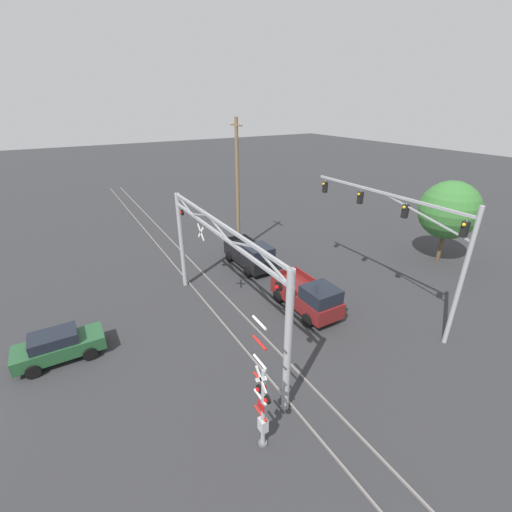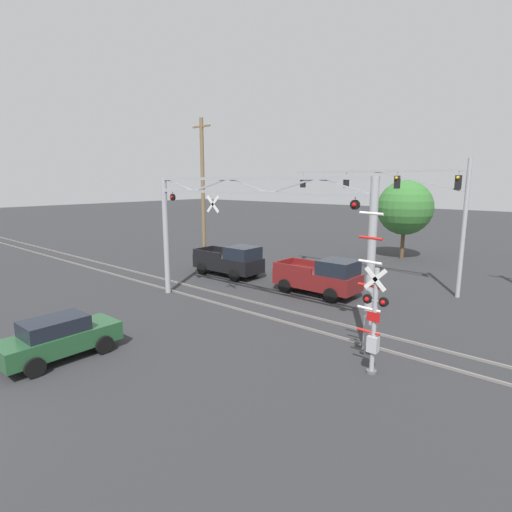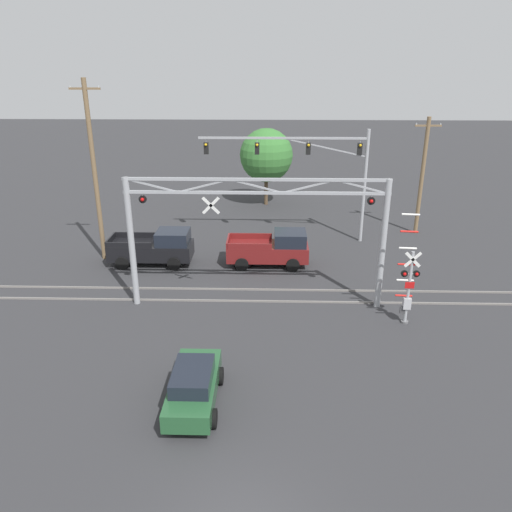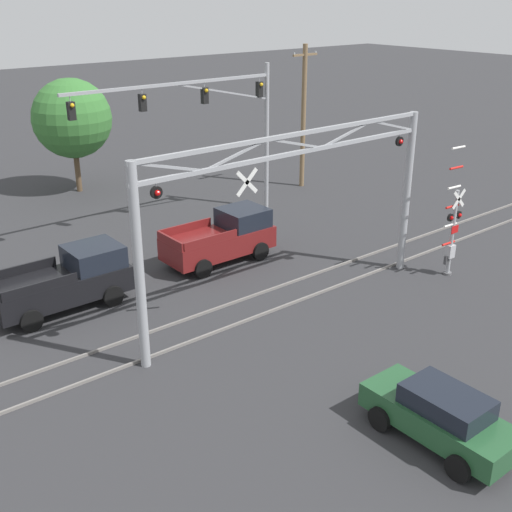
{
  "view_description": "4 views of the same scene",
  "coord_description": "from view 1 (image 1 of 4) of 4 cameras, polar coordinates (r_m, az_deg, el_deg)",
  "views": [
    {
      "loc": [
        14.89,
        7.03,
        12.08
      ],
      "look_at": [
        -0.21,
        15.85,
        4.11
      ],
      "focal_mm": 24.0,
      "sensor_mm": 36.0,
      "label": 1
    },
    {
      "loc": [
        12.48,
        -0.49,
        6.5
      ],
      "look_at": [
        -1.32,
        15.74,
        2.48
      ],
      "focal_mm": 28.0,
      "sensor_mm": 36.0,
      "label": 2
    },
    {
      "loc": [
        0.63,
        -9.73,
        11.88
      ],
      "look_at": [
        -0.05,
        14.86,
        2.19
      ],
      "focal_mm": 35.0,
      "sensor_mm": 36.0,
      "label": 3
    },
    {
      "loc": [
        -14.53,
        -2.42,
        11.11
      ],
      "look_at": [
        -0.3,
        15.32,
        1.65
      ],
      "focal_mm": 45.0,
      "sensor_mm": 36.0,
      "label": 4
    }
  ],
  "objects": [
    {
      "name": "traffic_signal_span",
      "position": [
        20.82,
        25.24,
        3.39
      ],
      "size": [
        11.28,
        0.39,
        7.71
      ],
      "color": "#9EA0A5",
      "rests_on": "ground_plane"
    },
    {
      "name": "background_tree_beyond_span",
      "position": [
        30.74,
        29.51,
        6.66
      ],
      "size": [
        4.53,
        4.53,
        6.58
      ],
      "color": "brown",
      "rests_on": "ground_plane"
    },
    {
      "name": "crossing_signal_mast",
      "position": [
        13.6,
        1.08,
        -23.86
      ],
      "size": [
        1.15,
        0.35,
        5.52
      ],
      "color": "#9EA0A5",
      "rests_on": "ground_plane"
    },
    {
      "name": "rail_track_far",
      "position": [
        20.83,
        -1.19,
        -10.79
      ],
      "size": [
        80.0,
        0.08,
        0.1
      ],
      "primitive_type": "cube",
      "color": "gray",
      "rests_on": "ground_plane"
    },
    {
      "name": "utility_pole_left",
      "position": [
        28.64,
        -3.09,
        11.46
      ],
      "size": [
        1.8,
        0.28,
        10.97
      ],
      "color": "brown",
      "rests_on": "ground_plane"
    },
    {
      "name": "sedan_waiting",
      "position": [
        20.42,
        -30.06,
        -12.79
      ],
      "size": [
        1.91,
        4.17,
        1.59
      ],
      "color": "#23512D",
      "rests_on": "ground_plane"
    },
    {
      "name": "pickup_truck_lead",
      "position": [
        21.51,
        8.72,
        -6.64
      ],
      "size": [
        4.96,
        2.28,
        2.17
      ],
      "color": "maroon",
      "rests_on": "ground_plane"
    },
    {
      "name": "crossing_gantry",
      "position": [
        18.03,
        -6.09,
        -1.3
      ],
      "size": [
        12.82,
        0.32,
        6.68
      ],
      "color": "#9EA0A5",
      "rests_on": "ground_plane"
    },
    {
      "name": "rail_track_near",
      "position": [
        20.31,
        -4.8,
        -11.94
      ],
      "size": [
        80.0,
        0.08,
        0.1
      ],
      "primitive_type": "cube",
      "color": "gray",
      "rests_on": "ground_plane"
    },
    {
      "name": "pickup_truck_following",
      "position": [
        26.79,
        -0.87,
        0.21
      ],
      "size": [
        5.08,
        2.28,
        2.17
      ],
      "color": "black",
      "rests_on": "ground_plane"
    }
  ]
}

